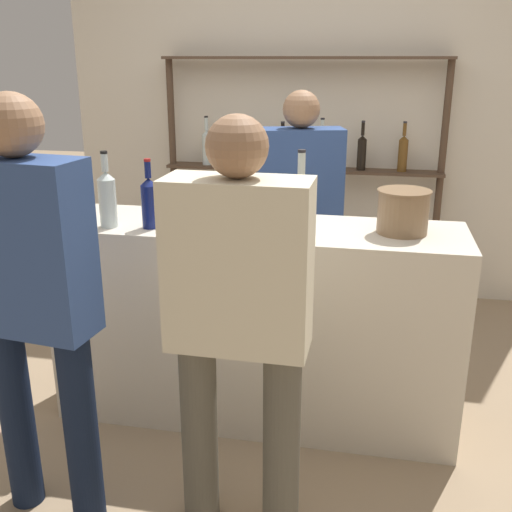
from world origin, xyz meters
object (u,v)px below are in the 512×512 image
Objects in this scene: cork_jar at (246,221)px; customer_left at (31,288)px; counter_bottle_0 at (107,198)px; ice_bucket at (403,212)px; counter_bottle_1 at (228,190)px; counter_bottle_2 at (149,201)px; counter_bottle_4 at (301,202)px; customer_center at (239,309)px; server_behind_counter at (299,209)px; wine_glass at (166,196)px; counter_bottle_3 at (253,198)px.

customer_left is at bearing -131.98° from cork_jar.
ice_bucket is at bearing 6.90° from counter_bottle_0.
counter_bottle_2 is at bearing -142.71° from counter_bottle_1.
counter_bottle_4 reaches higher than counter_bottle_2.
cork_jar is at bearing 10.54° from customer_center.
server_behind_counter is (0.77, 0.85, -0.22)m from counter_bottle_0.
counter_bottle_4 reaches higher than wine_glass.
wine_glass is at bearing 34.50° from customer_center.
counter_bottle_1 reaches higher than ice_bucket.
wine_glass is 0.10× the size of server_behind_counter.
customer_left is (-1.31, -0.86, -0.13)m from ice_bucket.
ice_bucket is 0.15× the size of customer_center.
server_behind_counter is at bearing 65.40° from counter_bottle_1.
server_behind_counter is (-0.55, 0.69, -0.18)m from ice_bucket.
customer_left reaches higher than cork_jar.
counter_bottle_0 is at bearing -173.10° from ice_bucket.
counter_bottle_3 is at bearing 161.03° from counter_bottle_4.
wine_glass is (0.21, 0.20, -0.03)m from counter_bottle_0.
counter_bottle_2 is at bearing -7.14° from customer_left.
counter_bottle_4 is 0.26m from cork_jar.
counter_bottle_2 is 1.34× the size of ice_bucket.
counter_bottle_2 is at bearing 177.68° from cork_jar.
counter_bottle_4 is at bearing 5.06° from counter_bottle_0.
cork_jar is (0.45, -0.02, -0.06)m from counter_bottle_2.
customer_center reaches higher than counter_bottle_3.
counter_bottle_3 is 0.21× the size of customer_center.
counter_bottle_0 is 0.21× the size of customer_left.
server_behind_counter is (0.58, 0.83, -0.21)m from counter_bottle_2.
counter_bottle_0 is at bearing 51.45° from customer_center.
counter_bottle_3 reaches higher than cork_jar.
counter_bottle_3 is at bearing -5.66° from wine_glass.
customer_center is at bearing -15.97° from server_behind_counter.
customer_left is (-0.19, -0.90, -0.15)m from wine_glass.
customer_center reaches higher than wine_glass.
customer_center is at bearing -80.18° from cork_jar.
counter_bottle_0 is 0.29m from wine_glass.
counter_bottle_1 reaches higher than wine_glass.
counter_bottle_1 reaches higher than cork_jar.
customer_left reaches higher than customer_center.
cork_jar is at bearing -24.24° from wine_glass.
counter_bottle_4 is 0.24× the size of customer_center.
customer_left is (-0.49, -0.95, -0.18)m from counter_bottle_1.
counter_bottle_3 is (0.14, -0.10, -0.01)m from counter_bottle_1.
counter_bottle_2 is (0.19, 0.02, -0.01)m from counter_bottle_0.
server_behind_counter is (0.13, 0.85, -0.14)m from cork_jar.
counter_bottle_1 is 0.22× the size of customer_left.
counter_bottle_1 is 0.30m from wine_glass.
cork_jar is at bearing 0.22° from counter_bottle_0.
counter_bottle_4 is at bearing -10.38° from wine_glass.
wine_glass is 0.88m from server_behind_counter.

